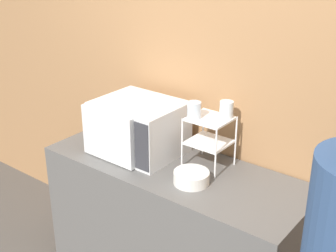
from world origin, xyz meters
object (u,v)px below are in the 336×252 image
Objects in this scene: dish_rack at (209,132)px; bowl at (191,178)px; glass_front_left at (194,110)px; glass_back_right at (226,109)px; microwave at (138,128)px.

dish_rack reaches higher than bowl.
glass_front_left is 1.00× the size of glass_back_right.
glass_back_right is 0.44m from bowl.
dish_rack is 0.30m from bowl.
glass_front_left reaches higher than microwave.
dish_rack is 0.16m from glass_back_right.
microwave is 1.66× the size of dish_rack.
glass_front_left reaches higher than bowl.
dish_rack is at bearing 40.34° from glass_front_left.
glass_back_right reaches higher than bowl.
glass_front_left is at bearing 122.77° from bowl.
glass_front_left is 0.18m from glass_back_right.
glass_front_left is (-0.07, -0.06, 0.14)m from dish_rack.
microwave is at bearing 166.79° from bowl.
dish_rack is 0.16m from glass_front_left.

